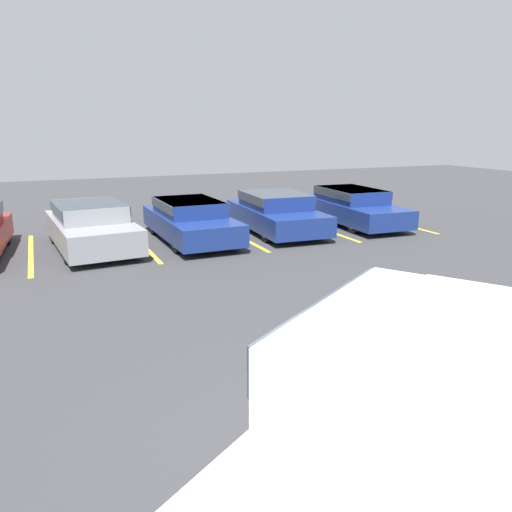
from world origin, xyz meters
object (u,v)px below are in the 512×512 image
at_px(parked_sedan_b, 91,225).
at_px(parked_sedan_c, 190,219).
at_px(parked_sedan_d, 276,211).
at_px(parked_sedan_e, 352,205).
at_px(pickup_truck, 446,420).

xyz_separation_m(parked_sedan_b, parked_sedan_c, (2.72, -0.03, -0.02)).
distance_m(parked_sedan_d, parked_sedan_e, 2.92).
bearing_deg(parked_sedan_b, parked_sedan_c, 84.55).
distance_m(pickup_truck, parked_sedan_d, 11.85).
distance_m(pickup_truck, parked_sedan_c, 11.13).
distance_m(pickup_truck, parked_sedan_b, 11.22).
relative_size(parked_sedan_d, parked_sedan_e, 0.92).
bearing_deg(parked_sedan_b, parked_sedan_e, 86.90).
bearing_deg(parked_sedan_c, parked_sedan_b, -91.58).
bearing_deg(parked_sedan_e, parked_sedan_d, -83.84).
height_order(parked_sedan_b, parked_sedan_e, parked_sedan_b).
height_order(parked_sedan_c, parked_sedan_e, parked_sedan_e).
distance_m(parked_sedan_c, parked_sedan_d, 2.80).
bearing_deg(parked_sedan_e, parked_sedan_c, -84.26).
xyz_separation_m(parked_sedan_b, parked_sedan_d, (5.52, 0.08, -0.01)).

